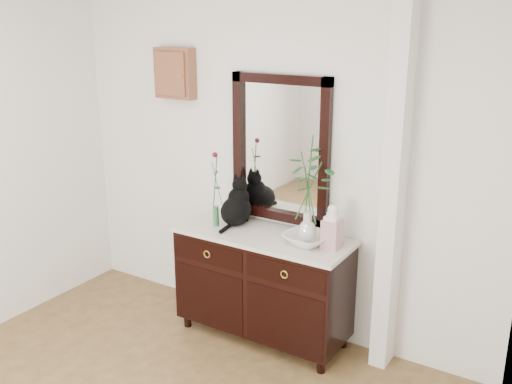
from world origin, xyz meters
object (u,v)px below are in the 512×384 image
Objects in this scene: sideboard at (263,280)px; cat at (236,202)px; lotus_bowl at (307,239)px; ginger_jar at (332,226)px.

sideboard is 0.63m from cat.
cat is at bearing 173.44° from lotus_bowl.
sideboard is at bearing -176.65° from ginger_jar.
cat reaches higher than sideboard.
cat is 0.82m from ginger_jar.
cat is 0.67m from lotus_bowl.
cat reaches higher than ginger_jar.
lotus_bowl is at bearing -168.81° from ginger_jar.
sideboard is 4.12× the size of ginger_jar.
cat is at bearing 165.99° from sideboard.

